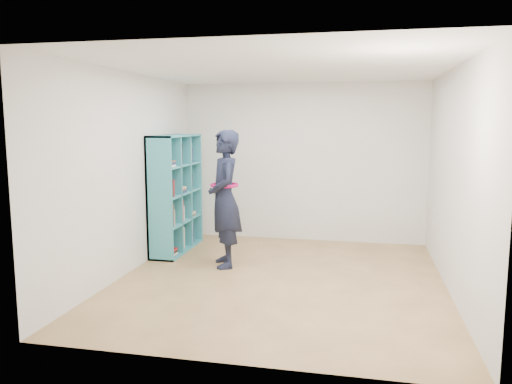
# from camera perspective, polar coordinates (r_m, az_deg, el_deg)

# --- Properties ---
(floor) EXTENTS (4.50, 4.50, 0.00)m
(floor) POSITION_cam_1_polar(r_m,az_deg,el_deg) (6.35, 2.74, -10.02)
(floor) COLOR brown
(floor) RESTS_ON ground
(ceiling) EXTENTS (4.50, 4.50, 0.00)m
(ceiling) POSITION_cam_1_polar(r_m,az_deg,el_deg) (6.08, 2.91, 13.99)
(ceiling) COLOR white
(ceiling) RESTS_ON wall_back
(wall_left) EXTENTS (0.02, 4.50, 2.60)m
(wall_left) POSITION_cam_1_polar(r_m,az_deg,el_deg) (6.70, -14.34, 2.06)
(wall_left) COLOR silver
(wall_left) RESTS_ON floor
(wall_right) EXTENTS (0.02, 4.50, 2.60)m
(wall_right) POSITION_cam_1_polar(r_m,az_deg,el_deg) (6.09, 21.74, 1.17)
(wall_right) COLOR silver
(wall_right) RESTS_ON floor
(wall_back) EXTENTS (4.00, 0.02, 2.60)m
(wall_back) POSITION_cam_1_polar(r_m,az_deg,el_deg) (8.30, 5.33, 3.37)
(wall_back) COLOR silver
(wall_back) RESTS_ON floor
(wall_front) EXTENTS (4.00, 0.02, 2.60)m
(wall_front) POSITION_cam_1_polar(r_m,az_deg,el_deg) (3.90, -2.53, -1.82)
(wall_front) COLOR silver
(wall_front) RESTS_ON floor
(bookshelf) EXTENTS (0.39, 1.33, 1.77)m
(bookshelf) POSITION_cam_1_polar(r_m,az_deg,el_deg) (7.70, -9.34, -0.28)
(bookshelf) COLOR teal
(bookshelf) RESTS_ON floor
(person) EXTENTS (0.68, 0.80, 1.86)m
(person) POSITION_cam_1_polar(r_m,az_deg,el_deg) (6.77, -3.61, -0.78)
(person) COLOR black
(person) RESTS_ON floor
(smartphone) EXTENTS (0.06, 0.08, 0.14)m
(smartphone) POSITION_cam_1_polar(r_m,az_deg,el_deg) (6.83, -4.85, 0.32)
(smartphone) COLOR silver
(smartphone) RESTS_ON person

